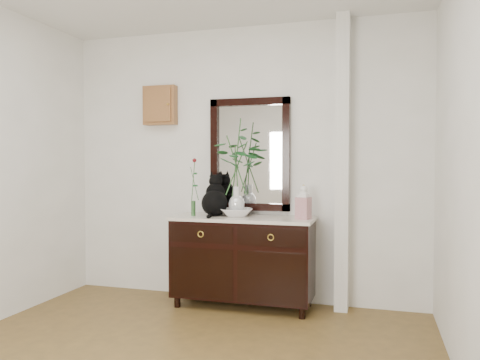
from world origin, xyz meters
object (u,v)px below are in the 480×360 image
(cat, at_px, (215,195))
(lotus_bowl, at_px, (237,212))
(ginger_jar, at_px, (303,202))
(sideboard, at_px, (243,257))

(cat, distance_m, lotus_bowl, 0.28)
(lotus_bowl, xyz_separation_m, ginger_jar, (0.64, -0.04, 0.12))
(cat, bearing_deg, sideboard, -18.31)
(lotus_bowl, height_order, ginger_jar, ginger_jar)
(cat, xyz_separation_m, lotus_bowl, (0.23, -0.01, -0.16))
(sideboard, height_order, ginger_jar, ginger_jar)
(sideboard, relative_size, cat, 3.29)
(ginger_jar, bearing_deg, lotus_bowl, 176.72)
(sideboard, relative_size, lotus_bowl, 4.36)
(sideboard, relative_size, ginger_jar, 4.24)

